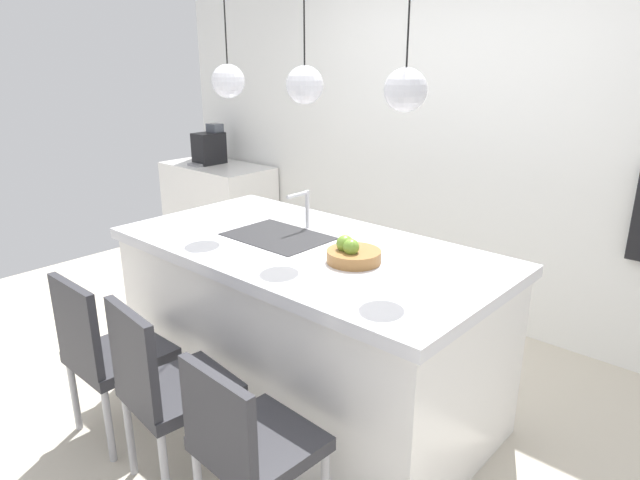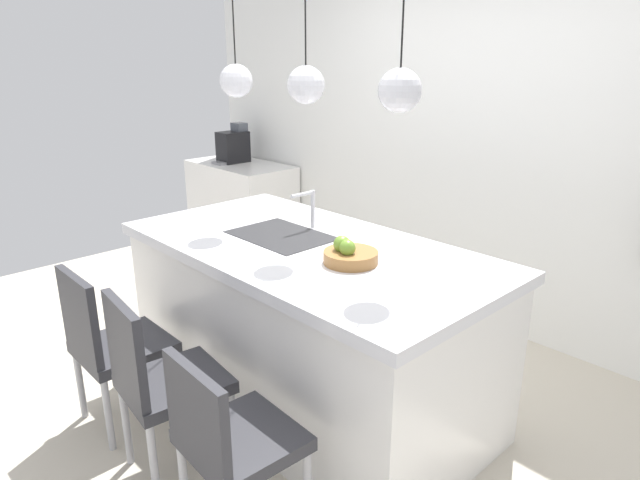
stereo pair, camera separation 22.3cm
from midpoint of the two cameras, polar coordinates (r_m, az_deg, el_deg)
name	(u,v)px [view 1 (the left image)]	position (r m, az deg, el deg)	size (l,w,h in m)	color
floor	(307,399)	(3.41, -3.25, -15.86)	(6.60, 6.60, 0.00)	beige
back_wall	(463,144)	(4.18, 12.84, 9.50)	(6.00, 0.10, 2.60)	white
kitchen_island	(307,325)	(3.16, -3.41, -8.68)	(2.11, 1.09, 0.95)	white
sink_basin	(278,237)	(3.13, -6.34, 0.26)	(0.56, 0.40, 0.02)	#2D2D30
faucet	(304,204)	(3.22, -3.62, 3.63)	(0.02, 0.17, 0.22)	silver
fruit_bowl	(352,253)	(2.71, 0.95, -1.38)	(0.27, 0.27, 0.13)	#9E6B38
side_counter	(219,209)	(5.67, -11.35, 3.06)	(1.10, 0.60, 0.89)	white
coffee_machine	(209,147)	(5.63, -12.36, 9.21)	(0.20, 0.35, 0.38)	black
chair_near	(107,350)	(3.12, -22.84, -10.29)	(0.43, 0.45, 0.90)	#333338
chair_middle	(166,385)	(2.69, -17.76, -13.94)	(0.46, 0.49, 0.93)	#333338
chair_far	(248,442)	(2.33, -10.28, -19.67)	(0.45, 0.44, 0.85)	#333338
pendant_light_left	(228,81)	(3.26, -11.37, 15.61)	(0.18, 0.18, 0.78)	silver
pendant_light_center	(305,85)	(2.82, -3.92, 15.51)	(0.18, 0.18, 0.78)	silver
pendant_light_right	(405,90)	(2.44, 6.03, 14.99)	(0.18, 0.18, 0.78)	silver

